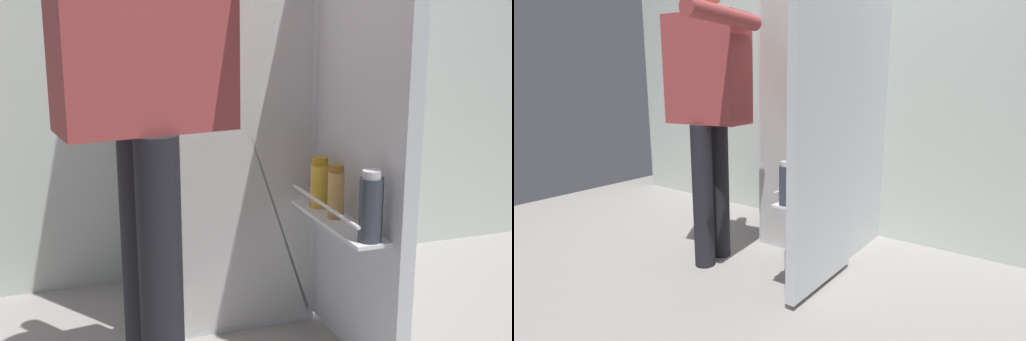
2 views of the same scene
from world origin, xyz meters
TOP-DOWN VIEW (x-y plane):
  - refrigerator at (0.02, 0.50)m, footprint 0.67×1.19m
  - person at (-0.36, -0.14)m, footprint 0.63×0.74m

SIDE VIEW (x-z plane):
  - refrigerator at x=0.02m, z-range 0.00..1.80m
  - person at x=-0.36m, z-range 0.18..1.87m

